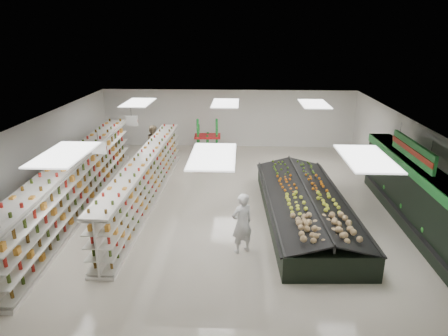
{
  "coord_description": "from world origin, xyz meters",
  "views": [
    {
      "loc": [
        0.74,
        -14.02,
        6.32
      ],
      "look_at": [
        0.09,
        0.53,
        1.25
      ],
      "focal_mm": 32.0,
      "sensor_mm": 36.0,
      "label": 1
    }
  ],
  "objects_px": {
    "shopper_main": "(242,223)",
    "gondola_left": "(78,184)",
    "produce_island": "(305,205)",
    "soda_endcap": "(208,138)",
    "shopper_background": "(154,144)",
    "gondola_center": "(146,181)"
  },
  "relations": [
    {
      "from": "soda_endcap",
      "to": "gondola_left",
      "type": "bearing_deg",
      "value": -119.85
    },
    {
      "from": "soda_endcap",
      "to": "shopper_main",
      "type": "bearing_deg",
      "value": -79.55
    },
    {
      "from": "shopper_main",
      "to": "gondola_center",
      "type": "bearing_deg",
      "value": -76.48
    },
    {
      "from": "gondola_center",
      "to": "produce_island",
      "type": "bearing_deg",
      "value": -11.53
    },
    {
      "from": "shopper_main",
      "to": "soda_endcap",
      "type": "bearing_deg",
      "value": -111.78
    },
    {
      "from": "gondola_center",
      "to": "shopper_main",
      "type": "distance_m",
      "value": 5.15
    },
    {
      "from": "produce_island",
      "to": "shopper_background",
      "type": "xyz_separation_m",
      "value": [
        -6.59,
        6.15,
        0.42
      ]
    },
    {
      "from": "soda_endcap",
      "to": "shopper_main",
      "type": "height_order",
      "value": "shopper_main"
    },
    {
      "from": "gondola_left",
      "to": "shopper_main",
      "type": "bearing_deg",
      "value": -27.83
    },
    {
      "from": "soda_endcap",
      "to": "shopper_background",
      "type": "bearing_deg",
      "value": -146.91
    },
    {
      "from": "produce_island",
      "to": "shopper_background",
      "type": "height_order",
      "value": "shopper_background"
    },
    {
      "from": "gondola_center",
      "to": "shopper_background",
      "type": "bearing_deg",
      "value": 98.97
    },
    {
      "from": "gondola_left",
      "to": "gondola_center",
      "type": "relative_size",
      "value": 1.13
    },
    {
      "from": "shopper_main",
      "to": "gondola_left",
      "type": "bearing_deg",
      "value": -57.6
    },
    {
      "from": "produce_island",
      "to": "shopper_main",
      "type": "distance_m",
      "value": 3.22
    },
    {
      "from": "gondola_center",
      "to": "shopper_main",
      "type": "relative_size",
      "value": 5.58
    },
    {
      "from": "shopper_background",
      "to": "gondola_left",
      "type": "bearing_deg",
      "value": 176.68
    },
    {
      "from": "gondola_left",
      "to": "gondola_center",
      "type": "height_order",
      "value": "gondola_left"
    },
    {
      "from": "shopper_background",
      "to": "soda_endcap",
      "type": "bearing_deg",
      "value": -43.97
    },
    {
      "from": "gondola_left",
      "to": "produce_island",
      "type": "xyz_separation_m",
      "value": [
        8.22,
        -0.55,
        -0.43
      ]
    },
    {
      "from": "produce_island",
      "to": "shopper_background",
      "type": "bearing_deg",
      "value": 136.98
    },
    {
      "from": "shopper_main",
      "to": "shopper_background",
      "type": "height_order",
      "value": "shopper_main"
    }
  ]
}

